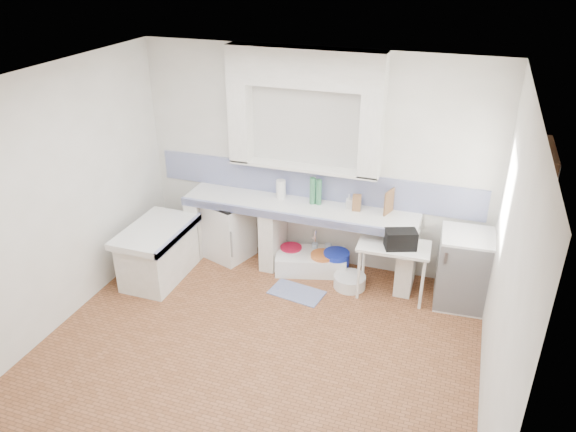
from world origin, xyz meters
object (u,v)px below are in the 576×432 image
(sink, at_px, (311,262))
(fridge, at_px, (464,269))
(side_table, at_px, (392,270))
(stove, at_px, (228,229))

(sink, distance_m, fridge, 1.92)
(side_table, distance_m, fridge, 0.82)
(side_table, xyz_separation_m, fridge, (0.81, 0.13, 0.11))
(sink, xyz_separation_m, side_table, (1.08, -0.24, 0.24))
(stove, xyz_separation_m, sink, (1.17, 0.00, -0.29))
(side_table, bearing_deg, fridge, 6.39)
(stove, relative_size, fridge, 0.87)
(stove, xyz_separation_m, fridge, (3.06, -0.11, 0.06))
(sink, height_order, fridge, fridge)
(side_table, bearing_deg, sink, 165.07)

